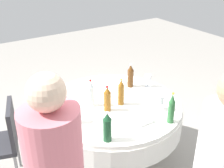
# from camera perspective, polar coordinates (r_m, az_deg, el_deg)

# --- Properties ---
(ground_plane) EXTENTS (10.00, 10.00, 0.00)m
(ground_plane) POSITION_cam_1_polar(r_m,az_deg,el_deg) (3.35, 0.00, -14.85)
(ground_plane) COLOR gray
(dining_table) EXTENTS (1.44, 1.44, 0.74)m
(dining_table) POSITION_cam_1_polar(r_m,az_deg,el_deg) (2.99, 0.00, -6.27)
(dining_table) COLOR white
(dining_table) RESTS_ON ground_plane
(bottle_amber_far) EXTENTS (0.06, 0.06, 0.28)m
(bottle_amber_far) POSITION_cam_1_polar(r_m,az_deg,el_deg) (2.83, 1.84, -1.75)
(bottle_amber_far) COLOR #8C5619
(bottle_amber_far) RESTS_ON dining_table
(bottle_brown_near) EXTENTS (0.07, 0.07, 0.28)m
(bottle_brown_near) POSITION_cam_1_polar(r_m,az_deg,el_deg) (3.20, 3.74, 1.59)
(bottle_brown_near) COLOR #593314
(bottle_brown_near) RESTS_ON dining_table
(bottle_dark_green_east) EXTENTS (0.07, 0.07, 0.27)m
(bottle_dark_green_east) POSITION_cam_1_polar(r_m,az_deg,el_deg) (2.33, -0.95, -8.74)
(bottle_dark_green_east) COLOR #194728
(bottle_dark_green_east) RESTS_ON dining_table
(bottle_clear_left) EXTENTS (0.06, 0.06, 0.29)m
(bottle_clear_left) POSITION_cam_1_polar(r_m,az_deg,el_deg) (2.82, -4.28, -1.97)
(bottle_clear_left) COLOR silver
(bottle_clear_left) RESTS_ON dining_table
(bottle_green_front) EXTENTS (0.06, 0.06, 0.30)m
(bottle_green_front) POSITION_cam_1_polar(r_m,az_deg,el_deg) (2.60, 11.87, -4.91)
(bottle_green_front) COLOR #2D6B38
(bottle_green_front) RESTS_ON dining_table
(bottle_amber_inner) EXTENTS (0.07, 0.07, 0.26)m
(bottle_amber_inner) POSITION_cam_1_polar(r_m,az_deg,el_deg) (2.73, -0.95, -3.10)
(bottle_amber_inner) COLOR #8C5619
(bottle_amber_inner) RESTS_ON dining_table
(wine_glass_left) EXTENTS (0.07, 0.07, 0.16)m
(wine_glass_left) POSITION_cam_1_polar(r_m,az_deg,el_deg) (2.58, -7.91, -5.42)
(wine_glass_left) COLOR white
(wine_glass_left) RESTS_ON dining_table
(wine_glass_front) EXTENTS (0.07, 0.07, 0.15)m
(wine_glass_front) POSITION_cam_1_polar(r_m,az_deg,el_deg) (3.23, 7.26, 1.13)
(wine_glass_front) COLOR white
(wine_glass_front) RESTS_ON dining_table
(wine_glass_inner) EXTENTS (0.07, 0.07, 0.15)m
(wine_glass_inner) POSITION_cam_1_polar(r_m,az_deg,el_deg) (2.79, 9.68, -3.26)
(wine_glass_inner) COLOR white
(wine_glass_inner) RESTS_ON dining_table
(plate_mid) EXTENTS (0.24, 0.24, 0.02)m
(plate_mid) POSITION_cam_1_polar(r_m,az_deg,el_deg) (3.10, 0.32, -1.67)
(plate_mid) COLOR white
(plate_mid) RESTS_ON dining_table
(plate_north) EXTENTS (0.24, 0.24, 0.02)m
(plate_north) POSITION_cam_1_polar(r_m,az_deg,el_deg) (3.03, 7.87, -2.73)
(plate_north) COLOR white
(plate_north) RESTS_ON dining_table
(spoon_near) EXTENTS (0.17, 0.08, 0.00)m
(spoon_near) POSITION_cam_1_polar(r_m,az_deg,el_deg) (2.87, -9.62, -4.74)
(spoon_near) COLOR silver
(spoon_near) RESTS_ON dining_table
(fork_east) EXTENTS (0.15, 0.12, 0.00)m
(fork_east) POSITION_cam_1_polar(r_m,az_deg,el_deg) (3.07, -5.82, -2.26)
(fork_east) COLOR silver
(fork_east) RESTS_ON dining_table
(folded_napkin) EXTENTS (0.16, 0.16, 0.02)m
(folded_napkin) POSITION_cam_1_polar(r_m,az_deg,el_deg) (2.64, 6.00, -7.18)
(folded_napkin) COLOR white
(folded_napkin) RESTS_ON dining_table
(chair_inner) EXTENTS (0.50, 0.50, 0.87)m
(chair_inner) POSITION_cam_1_polar(r_m,az_deg,el_deg) (2.98, -21.03, -10.18)
(chair_inner) COLOR #2D2D33
(chair_inner) RESTS_ON ground_plane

